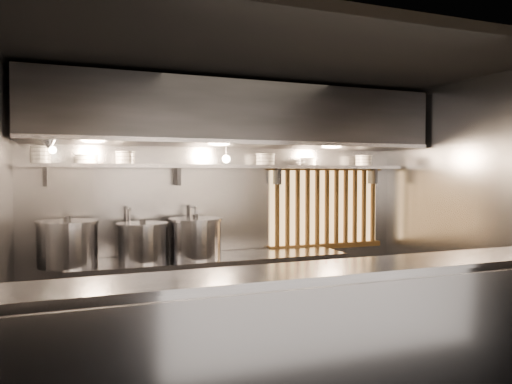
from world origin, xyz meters
TOP-DOWN VIEW (x-y plane):
  - floor at (0.00, 0.00)m, footprint 4.50×4.50m
  - ceiling at (0.00, 0.00)m, footprint 4.50×4.50m
  - wall_back at (0.00, 1.50)m, footprint 4.50×0.00m
  - wall_right at (2.25, 0.00)m, footprint 0.00×3.00m
  - serving_counter at (0.00, -0.96)m, footprint 4.50×0.56m
  - cooking_bench at (-0.30, 1.13)m, footprint 3.00×0.70m
  - bowl_shelf at (0.00, 1.32)m, footprint 4.40×0.34m
  - exhaust_hood at (0.00, 1.10)m, footprint 4.40×0.81m
  - wood_screen at (1.30, 1.45)m, footprint 1.56×0.09m
  - faucet_left at (-1.15, 1.37)m, footprint 0.04×0.30m
  - faucet_right at (-0.45, 1.37)m, footprint 0.04×0.30m
  - heat_lamp at (-1.90, 0.85)m, footprint 0.25×0.35m
  - pendant_bulb at (-0.10, 1.20)m, footprint 0.09×0.09m
  - stock_pot_left at (-1.75, 1.12)m, footprint 0.62×0.62m
  - stock_pot_mid at (-1.03, 1.13)m, footprint 0.66×0.66m
  - stock_pot_right at (-0.47, 1.14)m, footprint 0.67×0.67m
  - bowl_stack_0 at (-1.98, 1.32)m, footprint 0.20×0.20m
  - bowl_stack_1 at (-1.56, 1.32)m, footprint 0.23×0.23m
  - bowl_stack_2 at (-1.17, 1.32)m, footprint 0.21×0.21m
  - bowl_stack_3 at (0.42, 1.32)m, footprint 0.23×0.23m
  - bowl_stack_4 at (0.98, 1.32)m, footprint 0.20×0.20m
  - bowl_stack_5 at (1.76, 1.32)m, footprint 0.22×0.22m

SIDE VIEW (x-z plane):
  - floor at x=0.00m, z-range 0.00..0.00m
  - cooking_bench at x=-0.30m, z-range 0.00..0.90m
  - serving_counter at x=0.00m, z-range 0.00..1.13m
  - stock_pot_mid at x=-1.03m, z-range 0.88..1.32m
  - stock_pot_right at x=-0.47m, z-range 0.88..1.35m
  - stock_pot_left at x=-1.75m, z-range 0.88..1.36m
  - faucet_left at x=-1.15m, z-range 1.06..1.56m
  - faucet_right at x=-0.45m, z-range 1.06..1.56m
  - wood_screen at x=1.30m, z-range 0.86..1.90m
  - wall_back at x=0.00m, z-range -0.85..3.65m
  - wall_right at x=2.25m, z-range -0.10..2.90m
  - bowl_shelf at x=0.00m, z-range 1.86..1.90m
  - bowl_stack_1 at x=-1.56m, z-range 1.90..1.99m
  - bowl_stack_4 at x=0.98m, z-range 1.90..1.99m
  - pendant_bulb at x=-0.10m, z-range 1.87..2.05m
  - bowl_stack_3 at x=0.42m, z-range 1.90..2.03m
  - bowl_stack_5 at x=1.76m, z-range 1.90..2.03m
  - bowl_stack_2 at x=-1.17m, z-range 1.90..2.03m
  - bowl_stack_0 at x=-1.98m, z-range 1.90..2.07m
  - heat_lamp at x=-1.90m, z-range 1.97..2.17m
  - exhaust_hood at x=0.00m, z-range 2.10..2.75m
  - ceiling at x=0.00m, z-range 2.80..2.80m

